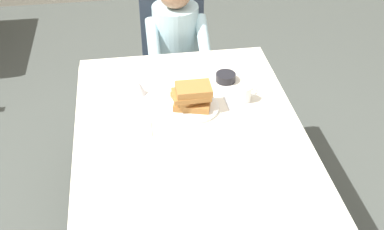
{
  "coord_description": "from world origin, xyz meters",
  "views": [
    {
      "loc": [
        -0.26,
        -1.8,
        2.21
      ],
      "look_at": [
        0.02,
        0.05,
        0.79
      ],
      "focal_mm": 45.23,
      "sensor_mm": 36.0,
      "label": 1
    }
  ],
  "objects": [
    {
      "name": "diner_person",
      "position": [
        0.06,
        1.01,
        0.67
      ],
      "size": [
        0.4,
        0.43,
        1.12
      ],
      "rotation": [
        0.0,
        0.0,
        3.14
      ],
      "color": "silver",
      "rests_on": "ground"
    },
    {
      "name": "napkin_folded",
      "position": [
        -0.27,
        0.04,
        0.74
      ],
      "size": [
        0.17,
        0.12,
        0.01
      ],
      "primitive_type": "cube",
      "rotation": [
        0.0,
        0.0,
        -0.02
      ],
      "color": "white",
      "rests_on": "dining_table_main"
    },
    {
      "name": "cup_coffee",
      "position": [
        0.32,
        0.21,
        0.78
      ],
      "size": [
        0.11,
        0.08,
        0.08
      ],
      "color": "white",
      "rests_on": "dining_table_main"
    },
    {
      "name": "syrup_pitcher",
      "position": [
        -0.22,
        0.35,
        0.78
      ],
      "size": [
        0.08,
        0.08,
        0.07
      ],
      "color": "silver",
      "rests_on": "dining_table_main"
    },
    {
      "name": "breakfast_stack",
      "position": [
        0.03,
        0.17,
        0.82
      ],
      "size": [
        0.21,
        0.18,
        0.12
      ],
      "color": "#A36B33",
      "rests_on": "plate_breakfast"
    },
    {
      "name": "ground_plane",
      "position": [
        0.0,
        0.0,
        0.0
      ],
      "size": [
        14.0,
        14.0,
        0.0
      ],
      "primitive_type": "plane",
      "color": "#474C47"
    },
    {
      "name": "chair_diner",
      "position": [
        0.06,
        1.17,
        0.53
      ],
      "size": [
        0.44,
        0.45,
        0.93
      ],
      "rotation": [
        0.0,
        0.0,
        3.14
      ],
      "color": "#384251",
      "rests_on": "ground"
    },
    {
      "name": "bowl_butter",
      "position": [
        0.26,
        0.4,
        0.76
      ],
      "size": [
        0.11,
        0.11,
        0.04
      ],
      "primitive_type": "cylinder",
      "color": "black",
      "rests_on": "dining_table_main"
    },
    {
      "name": "knife_right_of_plate",
      "position": [
        0.23,
        0.16,
        0.74
      ],
      "size": [
        0.02,
        0.2,
        0.0
      ],
      "primitive_type": "cube",
      "rotation": [
        0.0,
        0.0,
        1.61
      ],
      "color": "silver",
      "rests_on": "dining_table_main"
    },
    {
      "name": "fork_left_of_plate",
      "position": [
        -0.15,
        0.16,
        0.74
      ],
      "size": [
        0.02,
        0.18,
        0.0
      ],
      "primitive_type": "cube",
      "rotation": [
        0.0,
        0.0,
        1.59
      ],
      "color": "silver",
      "rests_on": "dining_table_main"
    },
    {
      "name": "plate_breakfast",
      "position": [
        0.04,
        0.18,
        0.75
      ],
      "size": [
        0.28,
        0.28,
        0.02
      ],
      "primitive_type": "cylinder",
      "color": "white",
      "rests_on": "dining_table_main"
    },
    {
      "name": "dining_table_main",
      "position": [
        0.0,
        0.0,
        0.65
      ],
      "size": [
        1.12,
        1.52,
        0.74
      ],
      "color": "silver",
      "rests_on": "ground"
    },
    {
      "name": "spoon_near_edge",
      "position": [
        0.01,
        -0.16,
        0.74
      ],
      "size": [
        0.15,
        0.03,
        0.0
      ],
      "primitive_type": "cube",
      "rotation": [
        0.0,
        0.0,
        -0.11
      ],
      "color": "silver",
      "rests_on": "dining_table_main"
    }
  ]
}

